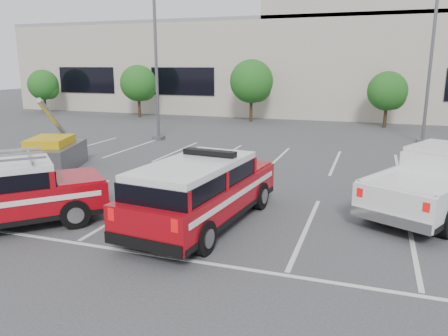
# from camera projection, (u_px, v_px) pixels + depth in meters

# --- Properties ---
(ground) EXTENTS (120.00, 120.00, 0.00)m
(ground) POSITION_uv_depth(u_px,v_px,m) (214.00, 219.00, 12.86)
(ground) COLOR #3A3A3C
(ground) RESTS_ON ground
(stall_markings) EXTENTS (23.00, 15.00, 0.01)m
(stall_markings) POSITION_uv_depth(u_px,v_px,m) (254.00, 181.00, 17.00)
(stall_markings) COLOR silver
(stall_markings) RESTS_ON ground
(convention_building) EXTENTS (60.00, 16.99, 13.20)m
(convention_building) POSITION_uv_depth(u_px,v_px,m) (333.00, 61.00, 41.03)
(convention_building) COLOR beige
(convention_building) RESTS_ON ground
(tree_far_left) EXTENTS (2.77, 2.77, 3.99)m
(tree_far_left) POSITION_uv_depth(u_px,v_px,m) (44.00, 86.00, 40.45)
(tree_far_left) COLOR #3F2B19
(tree_far_left) RESTS_ON ground
(tree_left) EXTENTS (3.07, 3.07, 4.42)m
(tree_left) POSITION_uv_depth(u_px,v_px,m) (140.00, 85.00, 37.22)
(tree_left) COLOR #3F2B19
(tree_left) RESTS_ON ground
(tree_mid_left) EXTENTS (3.37, 3.37, 4.85)m
(tree_mid_left) POSITION_uv_depth(u_px,v_px,m) (253.00, 83.00, 33.99)
(tree_mid_left) COLOR #3F2B19
(tree_mid_left) RESTS_ON ground
(tree_mid_right) EXTENTS (2.77, 2.77, 3.99)m
(tree_mid_right) POSITION_uv_depth(u_px,v_px,m) (389.00, 92.00, 30.95)
(tree_mid_right) COLOR #3F2B19
(tree_mid_right) RESTS_ON ground
(light_pole_left) EXTENTS (0.90, 0.60, 10.24)m
(light_pole_left) POSITION_uv_depth(u_px,v_px,m) (156.00, 51.00, 25.23)
(light_pole_left) COLOR #59595E
(light_pole_left) RESTS_ON ground
(light_pole_mid) EXTENTS (0.90, 0.60, 10.24)m
(light_pole_mid) POSITION_uv_depth(u_px,v_px,m) (432.00, 51.00, 24.16)
(light_pole_mid) COLOR #59595E
(light_pole_mid) RESTS_ON ground
(fire_chief_suv) EXTENTS (2.77, 6.07, 2.06)m
(fire_chief_suv) POSITION_uv_depth(u_px,v_px,m) (202.00, 196.00, 12.20)
(fire_chief_suv) COLOR maroon
(fire_chief_suv) RESTS_ON ground
(white_pickup) EXTENTS (4.84, 6.69, 1.96)m
(white_pickup) POSITION_uv_depth(u_px,v_px,m) (439.00, 186.00, 13.43)
(white_pickup) COLOR silver
(white_pickup) RESTS_ON ground
(ladder_suv) EXTENTS (5.10, 5.20, 2.06)m
(ladder_suv) POSITION_uv_depth(u_px,v_px,m) (0.00, 199.00, 11.96)
(ladder_suv) COLOR maroon
(ladder_suv) RESTS_ON ground
(utility_rig) EXTENTS (3.26, 4.24, 3.12)m
(utility_rig) POSITION_uv_depth(u_px,v_px,m) (48.00, 155.00, 18.81)
(utility_rig) COLOR #59595E
(utility_rig) RESTS_ON ground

